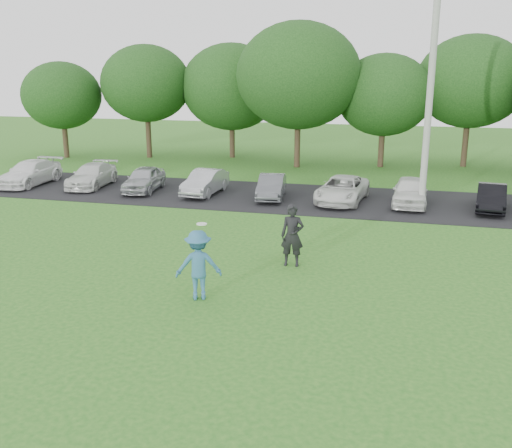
# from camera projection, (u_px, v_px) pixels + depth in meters

# --- Properties ---
(ground) EXTENTS (100.00, 100.00, 0.00)m
(ground) POSITION_uv_depth(u_px,v_px,m) (222.00, 308.00, 14.61)
(ground) COLOR #23641C
(ground) RESTS_ON ground
(parking_lot) EXTENTS (32.00, 6.50, 0.03)m
(parking_lot) POSITION_uv_depth(u_px,v_px,m) (306.00, 198.00, 26.75)
(parking_lot) COLOR black
(parking_lot) RESTS_ON ground
(utility_pole) EXTENTS (0.28, 0.28, 9.68)m
(utility_pole) POSITION_uv_depth(u_px,v_px,m) (430.00, 96.00, 23.14)
(utility_pole) COLOR #A4A5A0
(utility_pole) RESTS_ON ground
(frisbee_player) EXTENTS (1.39, 1.09, 2.12)m
(frisbee_player) POSITION_uv_depth(u_px,v_px,m) (198.00, 265.00, 14.97)
(frisbee_player) COLOR teal
(frisbee_player) RESTS_ON ground
(camera_bystander) EXTENTS (0.74, 0.51, 1.94)m
(camera_bystander) POSITION_uv_depth(u_px,v_px,m) (292.00, 235.00, 17.50)
(camera_bystander) COLOR black
(camera_bystander) RESTS_ON ground
(parked_cars) EXTENTS (30.77, 4.68, 1.24)m
(parked_cars) POSITION_uv_depth(u_px,v_px,m) (298.00, 186.00, 26.50)
(parked_cars) COLOR white
(parked_cars) RESTS_ON parking_lot
(tree_row) EXTENTS (42.39, 9.85, 8.64)m
(tree_row) POSITION_uv_depth(u_px,v_px,m) (359.00, 85.00, 34.21)
(tree_row) COLOR #38281C
(tree_row) RESTS_ON ground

